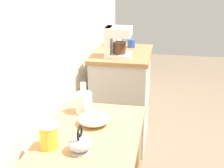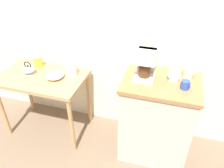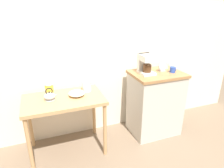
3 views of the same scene
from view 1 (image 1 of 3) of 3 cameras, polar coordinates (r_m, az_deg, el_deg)
back_wall at (r=2.38m, az=-9.83°, el=14.30°), size 4.40×0.10×2.80m
wooden_table at (r=1.85m, az=-4.20°, el=-12.21°), size 0.93×0.57×0.74m
kitchen_counter at (r=3.03m, az=1.79°, el=-2.50°), size 0.70×0.52×0.91m
bowl_stoneware at (r=1.92m, az=-3.19°, el=-6.41°), size 0.20×0.20×0.06m
teakettle at (r=1.65m, az=-5.71°, el=-10.71°), size 0.16×0.13×0.15m
glass_carafe_vase at (r=2.06m, az=-5.19°, el=-3.28°), size 0.11×0.11×0.21m
canister_enamel at (r=1.70m, az=-11.47°, el=-9.24°), size 0.10×0.10×0.14m
coffee_maker at (r=2.70m, az=0.72°, el=7.91°), size 0.18×0.22×0.26m
mug_small_cream at (r=3.11m, az=-0.07°, el=7.84°), size 0.09×0.09×0.10m
mug_blue at (r=3.06m, az=3.55°, el=7.43°), size 0.08×0.07×0.08m
table_clock at (r=2.97m, az=1.45°, el=7.37°), size 0.11×0.06×0.12m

